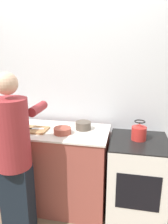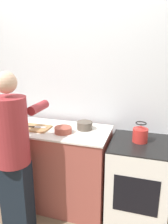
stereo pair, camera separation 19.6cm
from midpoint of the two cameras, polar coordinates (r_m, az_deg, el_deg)
The scene contains 11 objects.
ground_plane at distance 2.66m, azimuth -4.57°, elevation -26.27°, with size 12.00×12.00×0.00m, color #7A664C.
wall_back at distance 2.68m, azimuth 0.22°, elevation 5.45°, with size 8.00×0.05×2.60m.
counter at distance 2.72m, azimuth -8.86°, elevation -13.30°, with size 1.60×0.62×0.94m.
oven at distance 2.53m, azimuth 16.07°, elevation -16.92°, with size 0.60×0.63×0.88m.
person at distance 2.14m, azimuth -15.47°, elevation -9.79°, with size 0.36×0.60×1.62m.
cutting_board at distance 2.49m, azimuth -10.93°, elevation -4.08°, with size 0.37×0.22×0.02m.
knife at distance 2.47m, azimuth -10.18°, elevation -3.91°, with size 0.22×0.07×0.01m.
kettle at distance 2.32m, azimuth 16.86°, elevation -5.48°, with size 0.15×0.15×0.21m.
bowl_prep at distance 2.41m, azimuth 2.51°, elevation -3.59°, with size 0.17×0.17×0.09m.
bowl_mixing at distance 2.32m, azimuth -3.07°, elevation -4.74°, with size 0.18×0.18×0.06m.
canister_jar at distance 2.80m, azimuth -16.92°, elevation -0.58°, with size 0.12×0.12×0.17m.
Camera 2 is at (0.84, -1.80, 1.79)m, focal length 35.00 mm.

